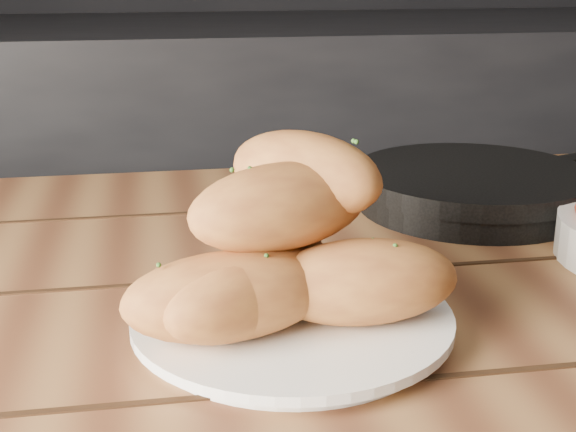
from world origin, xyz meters
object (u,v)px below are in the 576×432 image
object	(u,v)px
table	(347,419)
skillet	(473,187)
bread_rolls	(283,250)
plate	(292,322)

from	to	relation	value
table	skillet	world-z (taller)	skillet
bread_rolls	plate	bearing A→B (deg)	15.44
table	plate	size ratio (longest dim) A/B	6.04
plate	skillet	bearing A→B (deg)	47.39
table	bread_rolls	xyz separation A→B (m)	(-0.06, -0.02, 0.16)
plate	bread_rolls	size ratio (longest dim) A/B	0.98
table	plate	bearing A→B (deg)	-163.09
table	bread_rolls	world-z (taller)	bread_rolls
skillet	plate	bearing A→B (deg)	-132.61
plate	bread_rolls	xyz separation A→B (m)	(-0.01, -0.00, 0.06)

